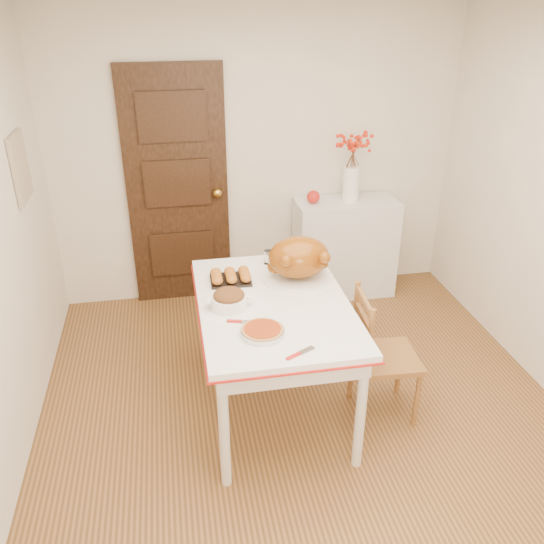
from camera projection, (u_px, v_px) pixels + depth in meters
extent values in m
cube|color=#4D3319|center=(310.00, 431.00, 3.65)|extent=(3.50, 4.00, 0.00)
cube|color=white|center=(327.00, 5.00, 2.53)|extent=(3.50, 4.00, 0.00)
cube|color=silver|center=(258.00, 159.00, 4.84)|extent=(3.50, 0.00, 2.50)
cube|color=black|center=(178.00, 190.00, 4.80)|extent=(0.85, 0.06, 2.06)
cube|color=#B8B093|center=(20.00, 168.00, 3.74)|extent=(0.03, 0.35, 0.45)
cube|color=silver|center=(344.00, 248.00, 5.14)|extent=(0.90, 0.40, 0.90)
sphere|color=red|center=(313.00, 197.00, 4.86)|extent=(0.11, 0.11, 0.11)
cylinder|color=#91310F|center=(263.00, 330.00, 3.16)|extent=(0.32, 0.32, 0.05)
cylinder|color=white|center=(268.00, 257.00, 3.96)|extent=(0.06, 0.06, 0.10)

